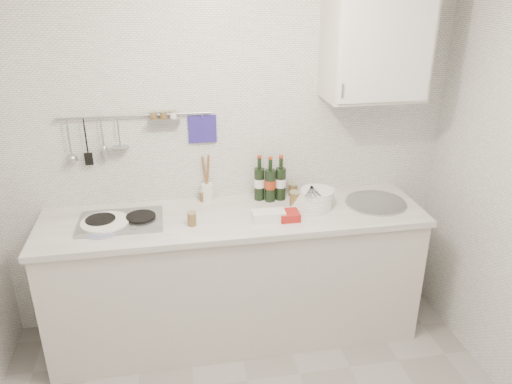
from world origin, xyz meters
TOP-DOWN VIEW (x-y plane):
  - back_wall at (0.00, 1.40)m, footprint 3.00×0.02m
  - counter at (0.01, 1.10)m, footprint 2.44×0.64m
  - wall_rail at (-0.60, 1.37)m, footprint 0.98×0.09m
  - wall_cabinet at (0.90, 1.22)m, footprint 0.60×0.38m
  - plate_stack_hob at (-0.80, 1.07)m, footprint 0.31×0.30m
  - plate_stack_sink at (0.53, 1.13)m, footprint 0.29×0.27m
  - wine_bottles at (0.27, 1.29)m, footprint 0.21×0.11m
  - butter_dish at (0.20, 0.99)m, footprint 0.21×0.11m
  - strawberry_punnet at (0.33, 0.98)m, footprint 0.12×0.12m
  - utensil_crock at (-0.15, 1.35)m, footprint 0.08×0.08m
  - jar_a at (-0.17, 1.35)m, footprint 0.06×0.06m
  - jar_b at (0.44, 1.34)m, footprint 0.07×0.07m
  - jar_c at (0.41, 1.17)m, footprint 0.07×0.07m
  - jar_d at (-0.27, 1.00)m, footprint 0.06×0.06m

SIDE VIEW (x-z plane):
  - counter at x=0.01m, z-range -0.05..0.92m
  - plate_stack_hob at x=-0.80m, z-range 0.92..0.96m
  - strawberry_punnet at x=0.33m, z-range 0.92..0.97m
  - butter_dish at x=0.20m, z-range 0.92..0.98m
  - jar_a at x=-0.17m, z-range 0.92..1.00m
  - jar_b at x=0.44m, z-range 0.92..1.00m
  - jar_d at x=-0.27m, z-range 0.92..1.01m
  - jar_c at x=0.41m, z-range 0.92..1.02m
  - plate_stack_sink at x=0.53m, z-range 0.91..1.03m
  - utensil_crock at x=-0.15m, z-range 0.83..1.16m
  - wine_bottles at x=0.27m, z-range 0.92..1.23m
  - back_wall at x=0.00m, z-range 0.00..2.50m
  - wall_rail at x=-0.60m, z-range 1.26..1.60m
  - wall_cabinet at x=0.90m, z-range 1.60..2.30m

